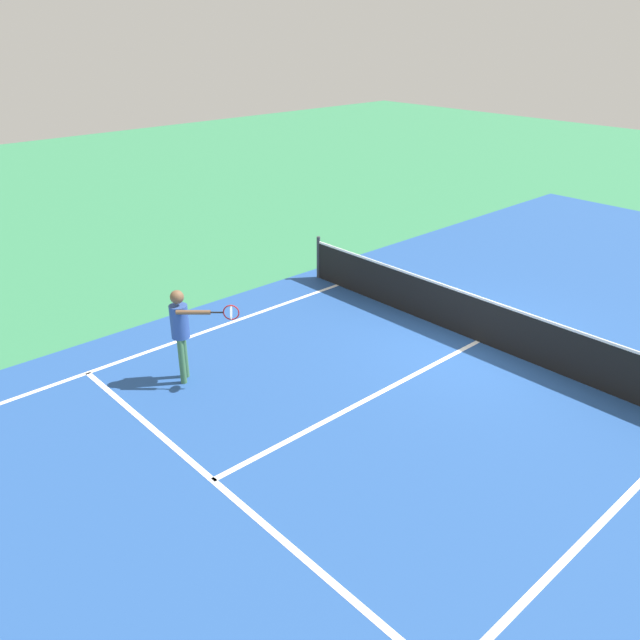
{
  "coord_description": "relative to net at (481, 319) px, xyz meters",
  "views": [
    {
      "loc": [
        6.37,
        -10.16,
        5.91
      ],
      "look_at": [
        -1.35,
        -3.11,
        1.0
      ],
      "focal_mm": 35.98,
      "sensor_mm": 36.0,
      "label": 1
    }
  ],
  "objects": [
    {
      "name": "line_service_near",
      "position": [
        0.0,
        -6.4,
        -0.49
      ],
      "size": [
        8.22,
        0.1,
        0.01
      ],
      "primitive_type": "cube",
      "color": "white",
      "rests_on": "ground_plane"
    },
    {
      "name": "line_center_service",
      "position": [
        0.0,
        -3.2,
        -0.49
      ],
      "size": [
        0.1,
        6.4,
        0.01
      ],
      "primitive_type": "cube",
      "color": "white",
      "rests_on": "ground_plane"
    },
    {
      "name": "net",
      "position": [
        0.0,
        0.0,
        0.0
      ],
      "size": [
        9.72,
        0.09,
        1.07
      ],
      "color": "#33383D",
      "rests_on": "ground_plane"
    },
    {
      "name": "court_surface_inbounds",
      "position": [
        0.0,
        0.0,
        -0.49
      ],
      "size": [
        10.62,
        24.4,
        0.0
      ],
      "primitive_type": "cube",
      "color": "#234C93",
      "rests_on": "ground_plane"
    },
    {
      "name": "player_near",
      "position": [
        -2.67,
        -5.17,
        0.6
      ],
      "size": [
        1.03,
        0.84,
        1.74
      ],
      "color": "#3F7247",
      "rests_on": "ground_plane"
    },
    {
      "name": "line_sideline_left",
      "position": [
        -4.11,
        -5.95,
        -0.49
      ],
      "size": [
        0.1,
        11.89,
        0.01
      ],
      "primitive_type": "cube",
      "color": "white",
      "rests_on": "ground_plane"
    },
    {
      "name": "ground_plane",
      "position": [
        0.0,
        0.0,
        -0.49
      ],
      "size": [
        60.0,
        60.0,
        0.0
      ],
      "primitive_type": "plane",
      "color": "#337F51"
    }
  ]
}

